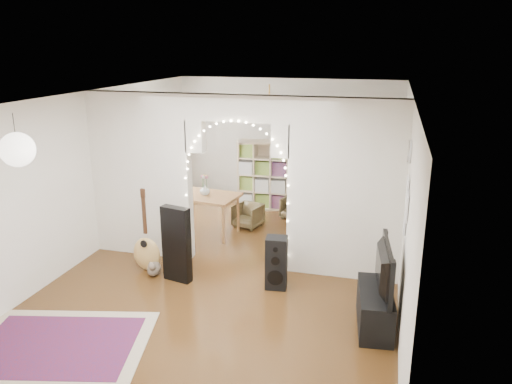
% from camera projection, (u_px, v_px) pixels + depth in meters
% --- Properties ---
extents(floor, '(7.50, 7.50, 0.00)m').
position_uv_depth(floor, '(239.00, 263.00, 8.11)').
color(floor, black).
rests_on(floor, ground).
extents(ceiling, '(5.00, 7.50, 0.02)m').
position_uv_depth(ceiling, '(237.00, 94.00, 7.34)').
color(ceiling, white).
rests_on(ceiling, wall_back).
extents(wall_back, '(5.00, 0.02, 2.70)m').
position_uv_depth(wall_back, '(287.00, 140.00, 11.19)').
color(wall_back, silver).
rests_on(wall_back, floor).
extents(wall_front, '(5.00, 0.02, 2.70)m').
position_uv_depth(wall_front, '(108.00, 296.00, 4.26)').
color(wall_front, silver).
rests_on(wall_front, floor).
extents(wall_left, '(0.02, 7.50, 2.70)m').
position_uv_depth(wall_left, '(96.00, 172.00, 8.35)').
color(wall_left, silver).
rests_on(wall_left, floor).
extents(wall_right, '(0.02, 7.50, 2.70)m').
position_uv_depth(wall_right, '(406.00, 195.00, 7.09)').
color(wall_right, silver).
rests_on(wall_right, floor).
extents(divider_wall, '(5.00, 0.20, 2.70)m').
position_uv_depth(divider_wall, '(238.00, 178.00, 7.70)').
color(divider_wall, silver).
rests_on(divider_wall, floor).
extents(fairy_lights, '(1.64, 0.04, 1.60)m').
position_uv_depth(fairy_lights, '(235.00, 172.00, 7.55)').
color(fairy_lights, '#FFEABF').
rests_on(fairy_lights, divider_wall).
extents(window, '(0.04, 1.20, 1.40)m').
position_uv_depth(window, '(147.00, 144.00, 9.97)').
color(window, white).
rests_on(window, wall_left).
extents(wall_clock, '(0.03, 0.31, 0.31)m').
position_uv_depth(wall_clock, '(410.00, 152.00, 6.33)').
color(wall_clock, white).
rests_on(wall_clock, wall_right).
extents(picture_frames, '(0.02, 0.50, 0.70)m').
position_uv_depth(picture_frames, '(406.00, 206.00, 6.13)').
color(picture_frames, white).
rests_on(picture_frames, wall_right).
extents(paper_lantern, '(0.40, 0.40, 0.40)m').
position_uv_depth(paper_lantern, '(17.00, 150.00, 5.72)').
color(paper_lantern, white).
rests_on(paper_lantern, ceiling).
extents(ceiling_fan, '(1.10, 1.10, 0.30)m').
position_uv_depth(ceiling_fan, '(269.00, 101.00, 9.27)').
color(ceiling_fan, gold).
rests_on(ceiling_fan, ceiling).
extents(area_rug, '(2.41, 2.03, 0.02)m').
position_uv_depth(area_rug, '(57.00, 346.00, 5.86)').
color(area_rug, maroon).
rests_on(area_rug, floor).
extents(guitar_case, '(0.46, 0.24, 1.15)m').
position_uv_depth(guitar_case, '(177.00, 244.00, 7.35)').
color(guitar_case, black).
rests_on(guitar_case, floor).
extents(acoustic_guitar, '(0.47, 0.23, 1.13)m').
position_uv_depth(acoustic_guitar, '(146.00, 241.00, 7.70)').
color(acoustic_guitar, tan).
rests_on(acoustic_guitar, floor).
extents(tabby_cat, '(0.25, 0.44, 0.29)m').
position_uv_depth(tabby_cat, '(154.00, 269.00, 7.62)').
color(tabby_cat, brown).
rests_on(tabby_cat, floor).
extents(floor_speaker, '(0.33, 0.30, 0.78)m').
position_uv_depth(floor_speaker, '(276.00, 263.00, 7.18)').
color(floor_speaker, black).
rests_on(floor_speaker, floor).
extents(media_console, '(0.51, 1.04, 0.50)m').
position_uv_depth(media_console, '(375.00, 309.00, 6.21)').
color(media_console, black).
rests_on(media_console, floor).
extents(tv, '(0.26, 1.08, 0.62)m').
position_uv_depth(tv, '(378.00, 268.00, 6.05)').
color(tv, black).
rests_on(tv, media_console).
extents(bookcase, '(1.49, 0.81, 1.48)m').
position_uv_depth(bookcase, '(272.00, 175.00, 10.57)').
color(bookcase, beige).
rests_on(bookcase, floor).
extents(dining_table, '(1.29, 0.94, 0.76)m').
position_uv_depth(dining_table, '(205.00, 199.00, 9.17)').
color(dining_table, brown).
rests_on(dining_table, floor).
extents(flower_vase, '(0.20, 0.20, 0.19)m').
position_uv_depth(flower_vase, '(205.00, 190.00, 9.12)').
color(flower_vase, white).
rests_on(flower_vase, dining_table).
extents(dining_chair_left, '(0.55, 0.56, 0.44)m').
position_uv_depth(dining_chair_left, '(294.00, 208.00, 10.13)').
color(dining_chair_left, '#4D4026').
rests_on(dining_chair_left, floor).
extents(dining_chair_right, '(0.60, 0.61, 0.45)m').
position_uv_depth(dining_chair_right, '(248.00, 216.00, 9.64)').
color(dining_chair_right, '#4D4026').
rests_on(dining_chair_right, floor).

